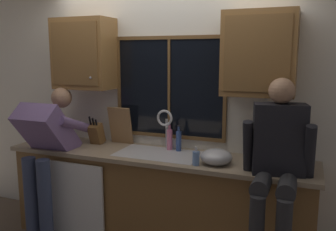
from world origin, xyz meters
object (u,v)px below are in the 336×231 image
object	(u,v)px
person_standing	(47,148)
bottle_tall_clear	(170,139)
knife_block	(96,134)
person_sitting_on_counter	(277,154)
soap_dispenser	(196,158)
bottle_green_glass	(179,140)
cutting_board	(120,126)
mixing_bowl	(216,157)

from	to	relation	value
person_standing	bottle_tall_clear	bearing A→B (deg)	22.72
person_standing	bottle_tall_clear	size ratio (longest dim) A/B	5.64
knife_block	bottle_tall_clear	bearing A→B (deg)	4.38
person_sitting_on_counter	soap_dispenser	xyz separation A→B (m)	(-0.67, 0.06, -0.12)
person_standing	bottle_tall_clear	xyz separation A→B (m)	(1.12, 0.47, 0.08)
soap_dispenser	bottle_green_glass	bearing A→B (deg)	128.20
cutting_board	mixing_bowl	xyz separation A→B (m)	(1.11, -0.32, -0.13)
person_standing	person_sitting_on_counter	size ratio (longest dim) A/B	1.21
knife_block	mixing_bowl	xyz separation A→B (m)	(1.35, -0.22, -0.05)
knife_block	soap_dispenser	world-z (taller)	knife_block
cutting_board	mixing_bowl	distance (m)	1.16
knife_block	bottle_green_glass	distance (m)	0.91
person_standing	soap_dispenser	xyz separation A→B (m)	(1.51, 0.09, 0.04)
person_standing	soap_dispenser	distance (m)	1.51
person_sitting_on_counter	knife_block	bearing A→B (deg)	168.39
person_standing	bottle_green_glass	distance (m)	1.30
mixing_bowl	bottle_tall_clear	distance (m)	0.61
person_sitting_on_counter	soap_dispenser	bearing A→B (deg)	174.54
bottle_green_glass	knife_block	bearing A→B (deg)	-176.72
cutting_board	soap_dispenser	world-z (taller)	cutting_board
bottle_green_glass	person_sitting_on_counter	bearing A→B (deg)	-24.40
knife_block	cutting_board	xyz separation A→B (m)	(0.24, 0.10, 0.09)
person_standing	cutting_board	size ratio (longest dim) A/B	3.80
cutting_board	soap_dispenser	distance (m)	1.05
person_sitting_on_counter	bottle_green_glass	world-z (taller)	person_sitting_on_counter
cutting_board	bottle_tall_clear	distance (m)	0.58
cutting_board	bottle_tall_clear	world-z (taller)	cutting_board
knife_block	person_sitting_on_counter	bearing A→B (deg)	-11.61
knife_block	bottle_green_glass	bearing A→B (deg)	3.28
knife_block	bottle_green_glass	size ratio (longest dim) A/B	1.25
soap_dispenser	bottle_tall_clear	size ratio (longest dim) A/B	0.62
person_sitting_on_counter	knife_block	xyz separation A→B (m)	(-1.86, 0.38, -0.08)
person_standing	person_sitting_on_counter	world-z (taller)	person_sitting_on_counter
knife_block	mixing_bowl	size ratio (longest dim) A/B	1.17
soap_dispenser	bottle_tall_clear	world-z (taller)	bottle_tall_clear
soap_dispenser	bottle_tall_clear	xyz separation A→B (m)	(-0.39, 0.38, 0.05)
bottle_green_glass	bottle_tall_clear	size ratio (longest dim) A/B	0.96
knife_block	soap_dispenser	xyz separation A→B (m)	(1.20, -0.32, -0.04)
cutting_board	soap_dispenser	bearing A→B (deg)	-23.37
knife_block	bottle_tall_clear	size ratio (longest dim) A/B	1.19
person_standing	mixing_bowl	world-z (taller)	person_standing
bottle_green_glass	bottle_tall_clear	world-z (taller)	bottle_tall_clear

